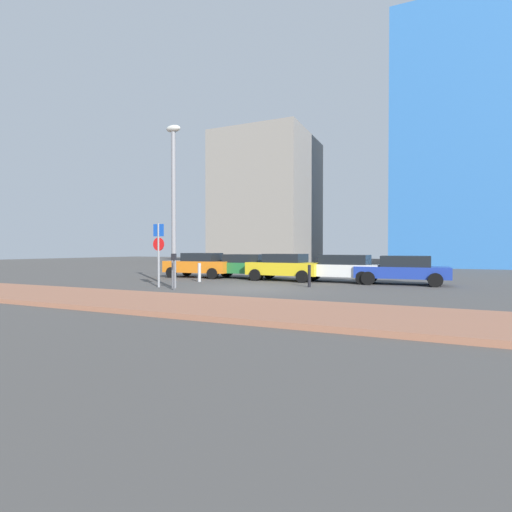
{
  "coord_description": "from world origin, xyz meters",
  "views": [
    {
      "loc": [
        7.1,
        -14.9,
        1.68
      ],
      "look_at": [
        -1.23,
        3.57,
        1.35
      ],
      "focal_mm": 26.85,
      "sensor_mm": 36.0,
      "label": 1
    }
  ],
  "objects_px": {
    "parked_car_orange": "(200,265)",
    "traffic_bollard_near": "(199,272)",
    "parking_sign_post": "(159,247)",
    "parked_car_green": "(243,265)",
    "traffic_bollard_mid": "(309,276)",
    "parked_car_yellow": "(285,266)",
    "parked_car_blue": "(402,269)",
    "street_lamp": "(174,193)",
    "parked_car_white": "(339,268)",
    "parking_meter": "(174,267)"
  },
  "relations": [
    {
      "from": "parked_car_blue",
      "to": "traffic_bollard_mid",
      "type": "xyz_separation_m",
      "value": [
        -3.74,
        -3.1,
        -0.24
      ]
    },
    {
      "from": "parking_sign_post",
      "to": "parked_car_blue",
      "type": "bearing_deg",
      "value": 30.87
    },
    {
      "from": "parked_car_orange",
      "to": "traffic_bollard_mid",
      "type": "xyz_separation_m",
      "value": [
        7.77,
        -3.07,
        -0.28
      ]
    },
    {
      "from": "parked_car_white",
      "to": "parking_meter",
      "type": "xyz_separation_m",
      "value": [
        -5.47,
        -6.69,
        0.22
      ]
    },
    {
      "from": "traffic_bollard_near",
      "to": "street_lamp",
      "type": "bearing_deg",
      "value": -76.01
    },
    {
      "from": "parked_car_yellow",
      "to": "parked_car_blue",
      "type": "bearing_deg",
      "value": 1.05
    },
    {
      "from": "parked_car_green",
      "to": "parked_car_blue",
      "type": "distance_m",
      "value": 8.88
    },
    {
      "from": "parking_sign_post",
      "to": "parked_car_orange",
      "type": "bearing_deg",
      "value": 105.29
    },
    {
      "from": "parking_sign_post",
      "to": "street_lamp",
      "type": "relative_size",
      "value": 0.4
    },
    {
      "from": "parking_meter",
      "to": "street_lamp",
      "type": "distance_m",
      "value": 3.3
    },
    {
      "from": "parking_sign_post",
      "to": "parking_meter",
      "type": "relative_size",
      "value": 1.88
    },
    {
      "from": "parked_car_green",
      "to": "traffic_bollard_mid",
      "type": "bearing_deg",
      "value": -35.38
    },
    {
      "from": "parked_car_yellow",
      "to": "parked_car_orange",
      "type": "bearing_deg",
      "value": 179.13
    },
    {
      "from": "parking_meter",
      "to": "traffic_bollard_mid",
      "type": "xyz_separation_m",
      "value": [
        4.81,
        3.55,
        -0.48
      ]
    },
    {
      "from": "street_lamp",
      "to": "traffic_bollard_near",
      "type": "xyz_separation_m",
      "value": [
        -0.83,
        3.34,
        -3.69
      ]
    },
    {
      "from": "parked_car_orange",
      "to": "parked_car_green",
      "type": "bearing_deg",
      "value": 12.06
    },
    {
      "from": "parked_car_yellow",
      "to": "parked_car_blue",
      "type": "xyz_separation_m",
      "value": [
        6.0,
        0.11,
        -0.04
      ]
    },
    {
      "from": "parked_car_blue",
      "to": "parking_meter",
      "type": "bearing_deg",
      "value": -142.16
    },
    {
      "from": "parked_car_white",
      "to": "street_lamp",
      "type": "relative_size",
      "value": 0.62
    },
    {
      "from": "traffic_bollard_mid",
      "to": "parked_car_white",
      "type": "bearing_deg",
      "value": 78.02
    },
    {
      "from": "parking_sign_post",
      "to": "street_lamp",
      "type": "bearing_deg",
      "value": -4.74
    },
    {
      "from": "parked_car_green",
      "to": "parking_meter",
      "type": "relative_size",
      "value": 2.82
    },
    {
      "from": "parking_sign_post",
      "to": "traffic_bollard_near",
      "type": "distance_m",
      "value": 3.52
    },
    {
      "from": "parked_car_white",
      "to": "traffic_bollard_mid",
      "type": "xyz_separation_m",
      "value": [
        -0.67,
        -3.15,
        -0.26
      ]
    },
    {
      "from": "parking_sign_post",
      "to": "street_lamp",
      "type": "xyz_separation_m",
      "value": [
        0.88,
        -0.07,
        2.37
      ]
    },
    {
      "from": "parked_car_green",
      "to": "traffic_bollard_mid",
      "type": "height_order",
      "value": "parked_car_green"
    },
    {
      "from": "parked_car_white",
      "to": "parked_car_blue",
      "type": "bearing_deg",
      "value": -0.99
    },
    {
      "from": "parked_car_white",
      "to": "parking_meter",
      "type": "height_order",
      "value": "parking_meter"
    },
    {
      "from": "parked_car_blue",
      "to": "parking_sign_post",
      "type": "distance_m",
      "value": 11.59
    },
    {
      "from": "parked_car_orange",
      "to": "traffic_bollard_near",
      "type": "height_order",
      "value": "parked_car_orange"
    },
    {
      "from": "traffic_bollard_near",
      "to": "traffic_bollard_mid",
      "type": "relative_size",
      "value": 0.98
    },
    {
      "from": "parked_car_white",
      "to": "traffic_bollard_near",
      "type": "distance_m",
      "value": 7.31
    },
    {
      "from": "parked_car_green",
      "to": "traffic_bollard_near",
      "type": "bearing_deg",
      "value": -107.32
    },
    {
      "from": "parked_car_orange",
      "to": "street_lamp",
      "type": "distance_m",
      "value": 7.31
    },
    {
      "from": "traffic_bollard_mid",
      "to": "street_lamp",
      "type": "bearing_deg",
      "value": -151.24
    },
    {
      "from": "parked_car_white",
      "to": "street_lamp",
      "type": "height_order",
      "value": "street_lamp"
    },
    {
      "from": "parked_car_blue",
      "to": "street_lamp",
      "type": "xyz_separation_m",
      "value": [
        -9.02,
        -5.99,
        3.44
      ]
    },
    {
      "from": "parked_car_white",
      "to": "traffic_bollard_mid",
      "type": "height_order",
      "value": "parked_car_white"
    },
    {
      "from": "parked_car_blue",
      "to": "traffic_bollard_mid",
      "type": "distance_m",
      "value": 4.86
    },
    {
      "from": "parked_car_white",
      "to": "parking_sign_post",
      "type": "relative_size",
      "value": 1.54
    },
    {
      "from": "parked_car_white",
      "to": "parking_sign_post",
      "type": "bearing_deg",
      "value": -138.83
    },
    {
      "from": "parking_meter",
      "to": "traffic_bollard_near",
      "type": "height_order",
      "value": "parking_meter"
    },
    {
      "from": "parked_car_yellow",
      "to": "parked_car_blue",
      "type": "distance_m",
      "value": 6.0
    },
    {
      "from": "parked_car_orange",
      "to": "parked_car_yellow",
      "type": "relative_size",
      "value": 1.03
    },
    {
      "from": "parked_car_white",
      "to": "parking_sign_post",
      "type": "distance_m",
      "value": 9.13
    },
    {
      "from": "parked_car_green",
      "to": "parked_car_yellow",
      "type": "xyz_separation_m",
      "value": [
        2.86,
        -0.65,
        0.02
      ]
    },
    {
      "from": "parking_meter",
      "to": "street_lamp",
      "type": "xyz_separation_m",
      "value": [
        -0.47,
        0.65,
        3.2
      ]
    },
    {
      "from": "parking_meter",
      "to": "parked_car_green",
      "type": "bearing_deg",
      "value": 92.5
    },
    {
      "from": "parking_meter",
      "to": "parked_car_white",
      "type": "bearing_deg",
      "value": 50.73
    },
    {
      "from": "parked_car_white",
      "to": "parked_car_yellow",
      "type": "bearing_deg",
      "value": -176.8
    }
  ]
}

